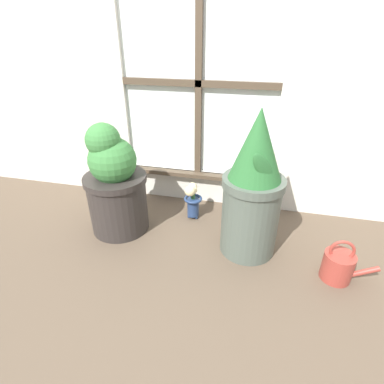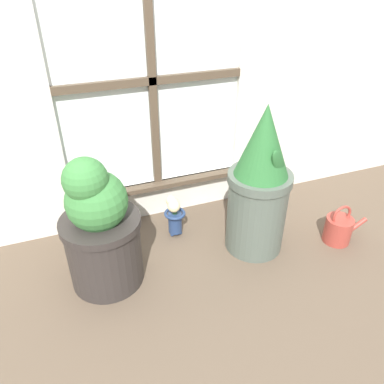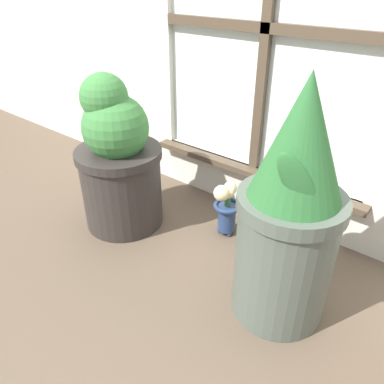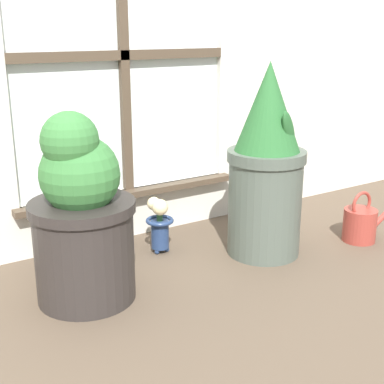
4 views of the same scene
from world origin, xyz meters
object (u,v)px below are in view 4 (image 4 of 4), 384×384
at_px(watering_can, 360,224).
at_px(potted_plant_right, 266,166).
at_px(flower_vase, 159,221).
at_px(potted_plant_left, 82,218).

bearing_deg(watering_can, potted_plant_right, 163.89).
bearing_deg(watering_can, flower_vase, 155.98).
height_order(potted_plant_right, watering_can, potted_plant_right).
relative_size(potted_plant_right, flower_vase, 3.25).
xyz_separation_m(potted_plant_right, watering_can, (0.40, -0.12, -0.27)).
distance_m(potted_plant_left, watering_can, 1.14).
xyz_separation_m(potted_plant_left, watering_can, (1.11, -0.14, -0.20)).
distance_m(flower_vase, watering_can, 0.81).
distance_m(potted_plant_left, flower_vase, 0.44).
bearing_deg(potted_plant_right, watering_can, -16.11).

